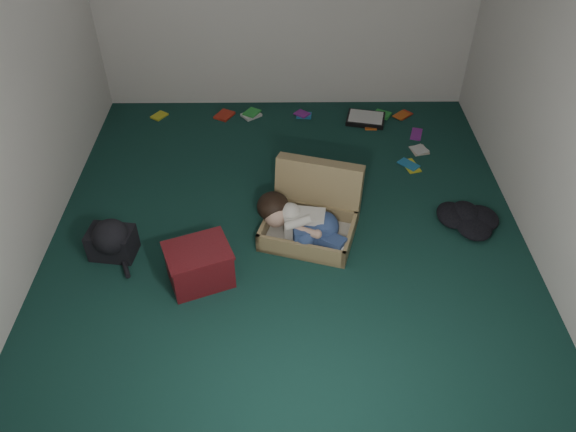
{
  "coord_description": "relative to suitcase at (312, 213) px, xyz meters",
  "views": [
    {
      "loc": [
        -0.03,
        -3.49,
        3.27
      ],
      "look_at": [
        0.0,
        -0.15,
        0.35
      ],
      "focal_mm": 35.0,
      "sensor_mm": 36.0,
      "label": 1
    }
  ],
  "objects": [
    {
      "name": "clothing_pile",
      "position": [
        1.35,
        0.03,
        -0.1
      ],
      "size": [
        0.46,
        0.41,
        0.13
      ],
      "primitive_type": null,
      "rotation": [
        0.0,
        0.0,
        -0.21
      ],
      "color": "black",
      "rests_on": "floor"
    },
    {
      "name": "wall_right",
      "position": [
        1.79,
        -0.1,
        1.14
      ],
      "size": [
        0.0,
        4.5,
        4.5
      ],
      "primitive_type": "plane",
      "rotation": [
        1.57,
        0.0,
        -1.57
      ],
      "color": "white",
      "rests_on": "ground"
    },
    {
      "name": "maroon_bin",
      "position": [
        -0.89,
        -0.61,
        0.0
      ],
      "size": [
        0.59,
        0.53,
        0.33
      ],
      "rotation": [
        0.0,
        0.0,
        0.38
      ],
      "color": "#571116",
      "rests_on": "floor"
    },
    {
      "name": "wall_left",
      "position": [
        -2.21,
        -0.1,
        1.14
      ],
      "size": [
        0.0,
        4.5,
        4.5
      ],
      "primitive_type": "plane",
      "rotation": [
        1.57,
        0.0,
        1.57
      ],
      "color": "white",
      "rests_on": "ground"
    },
    {
      "name": "person",
      "position": [
        -0.1,
        -0.17,
        0.04
      ],
      "size": [
        0.75,
        0.55,
        0.34
      ],
      "rotation": [
        0.0,
        0.0,
        -0.29
      ],
      "color": "silver",
      "rests_on": "suitcase"
    },
    {
      "name": "book_scatter",
      "position": [
        0.29,
        1.62,
        -0.16
      ],
      "size": [
        2.99,
        1.18,
        0.02
      ],
      "color": "yellow",
      "rests_on": "floor"
    },
    {
      "name": "floor",
      "position": [
        -0.21,
        -0.1,
        -0.16
      ],
      "size": [
        4.5,
        4.5,
        0.0
      ],
      "primitive_type": "plane",
      "color": "#13362F",
      "rests_on": "ground"
    },
    {
      "name": "backpack",
      "position": [
        -1.63,
        -0.31,
        -0.03
      ],
      "size": [
        0.49,
        0.41,
        0.27
      ],
      "primitive_type": null,
      "rotation": [
        0.0,
        0.0,
        -0.14
      ],
      "color": "black",
      "rests_on": "floor"
    },
    {
      "name": "suitcase",
      "position": [
        0.0,
        0.0,
        0.0
      ],
      "size": [
        0.92,
        0.91,
        0.55
      ],
      "rotation": [
        0.0,
        0.0,
        -0.29
      ],
      "color": "#9E8657",
      "rests_on": "floor"
    },
    {
      "name": "paper_tray",
      "position": [
        0.66,
        1.73,
        -0.14
      ],
      "size": [
        0.46,
        0.39,
        0.06
      ],
      "rotation": [
        0.0,
        0.0,
        -0.22
      ],
      "color": "black",
      "rests_on": "floor"
    },
    {
      "name": "wall_front",
      "position": [
        -0.21,
        -2.35,
        1.14
      ],
      "size": [
        4.5,
        0.0,
        4.5
      ],
      "primitive_type": "plane",
      "rotation": [
        -1.57,
        0.0,
        0.0
      ],
      "color": "white",
      "rests_on": "ground"
    }
  ]
}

